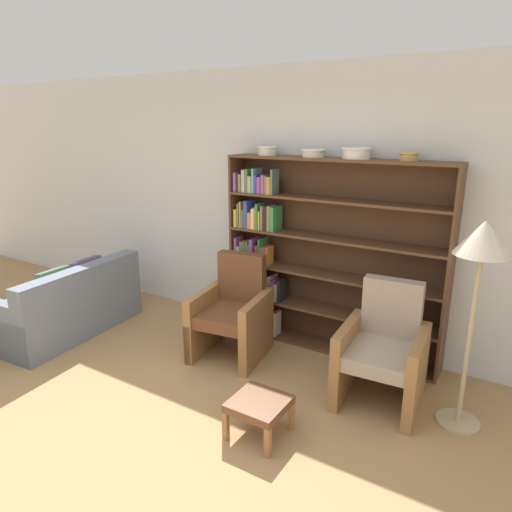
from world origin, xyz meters
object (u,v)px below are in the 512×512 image
(floor_lamp, at_px, (482,253))
(bowl_olive, at_px, (356,152))
(footstool, at_px, (259,406))
(bowl_stoneware, at_px, (409,156))
(bowl_slate, at_px, (313,152))
(armchair_leather, at_px, (233,313))
(armchair_cushioned, at_px, (383,352))
(bookshelf, at_px, (309,257))
(bowl_brass, at_px, (267,150))
(couch, at_px, (67,307))

(floor_lamp, bearing_deg, bowl_olive, 152.05)
(floor_lamp, distance_m, footstool, 1.88)
(bowl_stoneware, xyz_separation_m, floor_lamp, (0.69, -0.61, -0.59))
(bowl_slate, xyz_separation_m, bowl_olive, (0.42, -0.00, 0.01))
(bowl_olive, height_order, footstool, bowl_olive)
(bowl_olive, relative_size, bowl_stoneware, 1.56)
(armchair_leather, relative_size, armchair_cushioned, 1.00)
(bookshelf, bearing_deg, armchair_cushioned, -32.28)
(bowl_brass, relative_size, armchair_leather, 0.20)
(couch, distance_m, footstool, 2.71)
(bowl_brass, height_order, bowl_olive, bowl_olive)
(bowl_brass, bearing_deg, bowl_slate, 0.00)
(bookshelf, height_order, armchair_cushioned, bookshelf)
(bowl_stoneware, bearing_deg, couch, -160.42)
(armchair_cushioned, height_order, floor_lamp, floor_lamp)
(bowl_brass, bearing_deg, footstool, -60.97)
(bookshelf, xyz_separation_m, floor_lamp, (1.58, -0.62, 0.43))
(bookshelf, distance_m, armchair_cushioned, 1.25)
(floor_lamp, bearing_deg, armchair_leather, 179.69)
(bookshelf, distance_m, couch, 2.66)
(bowl_brass, bearing_deg, armchair_cushioned, -22.35)
(bowl_slate, distance_m, armchair_cushioned, 1.89)
(bowl_brass, xyz_separation_m, bowl_slate, (0.50, 0.00, -0.01))
(bowl_slate, xyz_separation_m, footstool, (0.35, -1.52, -1.70))
(bowl_stoneware, relative_size, floor_lamp, 0.11)
(armchair_leather, bearing_deg, bowl_slate, -140.20)
(couch, height_order, floor_lamp, floor_lamp)
(bowl_brass, distance_m, armchair_cushioned, 2.19)
(floor_lamp, bearing_deg, bowl_brass, 163.54)
(bookshelf, relative_size, floor_lamp, 1.39)
(bowl_stoneware, height_order, armchair_leather, bowl_stoneware)
(bowl_slate, height_order, couch, bowl_slate)
(bowl_slate, height_order, footstool, bowl_slate)
(armchair_leather, relative_size, floor_lamp, 0.62)
(floor_lamp, bearing_deg, bookshelf, 158.43)
(bowl_brass, relative_size, armchair_cushioned, 0.20)
(couch, distance_m, armchair_leather, 1.89)
(couch, xyz_separation_m, footstool, (2.68, -0.39, -0.05))
(floor_lamp, bearing_deg, footstool, -143.01)
(bowl_stoneware, bearing_deg, footstool, -108.95)
(bowl_brass, height_order, armchair_cushioned, bowl_brass)
(bowl_slate, bearing_deg, bookshelf, 131.64)
(bowl_olive, xyz_separation_m, footstool, (-0.07, -1.52, -1.72))
(armchair_cushioned, bearing_deg, bookshelf, -36.30)
(bookshelf, xyz_separation_m, armchair_cushioned, (0.97, -0.61, -0.49))
(armchair_cushioned, bearing_deg, floor_lamp, 174.87)
(bookshelf, bearing_deg, couch, -153.54)
(bowl_slate, xyz_separation_m, floor_lamp, (1.56, -0.61, -0.59))
(couch, bearing_deg, footstool, -102.82)
(bookshelf, xyz_separation_m, footstool, (0.36, -1.54, -0.68))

